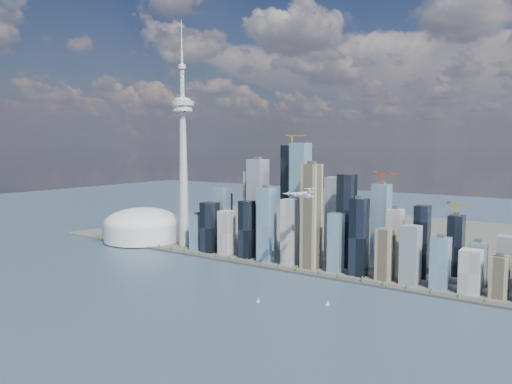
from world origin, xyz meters
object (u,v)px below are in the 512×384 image
Objects in this scene: sailboat_east at (328,304)px; sailboat_west at (258,300)px; airplane at (299,194)px; needle_tower at (183,152)px; dome_stadium at (142,226)px.

sailboat_west is at bearing -171.63° from sailboat_east.
airplane is 226.56m from sailboat_east.
dome_stadium is at bearing -175.91° from needle_tower.
dome_stadium is (-140.00, -10.00, -196.40)m from needle_tower.
needle_tower is 52.82× the size of sailboat_east.
dome_stadium is 547.19m from airplane.
airplane is at bearing 118.19° from sailboat_east.
needle_tower is 2.75× the size of dome_stadium.
airplane is 7.02× the size of sailboat_east.
needle_tower is at bearing 144.64° from sailboat_west.
dome_stadium is 19.19× the size of sailboat_east.
needle_tower is 241.40m from dome_stadium.
sailboat_west is at bearing -63.79° from airplane.
sailboat_east is (99.92, 49.59, 0.12)m from sailboat_west.
airplane is (385.97, -98.36, -74.07)m from needle_tower.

